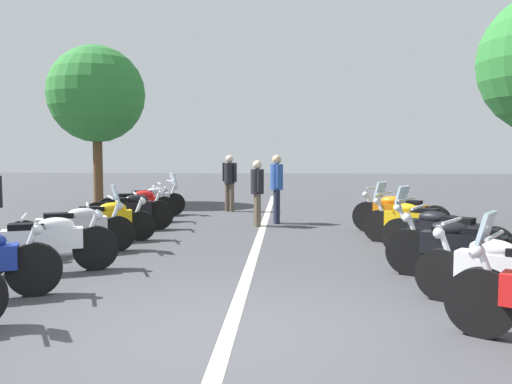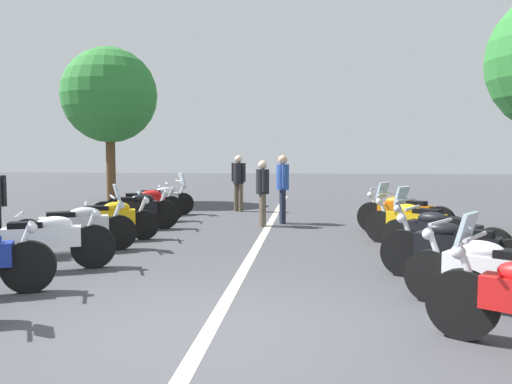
{
  "view_description": "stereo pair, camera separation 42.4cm",
  "coord_description": "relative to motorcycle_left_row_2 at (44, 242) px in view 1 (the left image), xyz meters",
  "views": [
    {
      "loc": [
        -4.95,
        -0.58,
        1.79
      ],
      "look_at": [
        4.68,
        0.0,
        1.06
      ],
      "focal_mm": 36.74,
      "sensor_mm": 36.0,
      "label": 1
    },
    {
      "loc": [
        -4.95,
        -1.0,
        1.79
      ],
      "look_at": [
        4.68,
        0.0,
        1.06
      ],
      "focal_mm": 36.74,
      "sensor_mm": 36.0,
      "label": 2
    }
  ],
  "objects": [
    {
      "name": "roadside_tree_2",
      "position": [
        10.2,
        2.93,
        3.28
      ],
      "size": [
        3.27,
        3.27,
        5.4
      ],
      "color": "brown",
      "rests_on": "ground_plane"
    },
    {
      "name": "motorcycle_right_row_1",
      "position": [
        -1.52,
        -6.03,
        -0.01
      ],
      "size": [
        1.35,
        1.81,
        1.0
      ],
      "rotation": [
        0.0,
        0.0,
        0.95
      ],
      "color": "black",
      "rests_on": "ground_plane"
    },
    {
      "name": "motorcycle_left_row_4",
      "position": [
        2.7,
        0.05,
        -0.02
      ],
      "size": [
        0.94,
        1.95,
        0.98
      ],
      "rotation": [
        0.0,
        0.0,
        -1.21
      ],
      "color": "black",
      "rests_on": "ground_plane"
    },
    {
      "name": "motorcycle_right_row_3",
      "position": [
        1.28,
        -6.13,
        0.0
      ],
      "size": [
        1.45,
        1.82,
        1.21
      ],
      "rotation": [
        0.0,
        0.0,
        0.91
      ],
      "color": "black",
      "rests_on": "ground_plane"
    },
    {
      "name": "bystander_3",
      "position": [
        5.68,
        -3.31,
        0.54
      ],
      "size": [
        0.52,
        0.32,
        1.72
      ],
      "rotation": [
        0.0,
        0.0,
        4.89
      ],
      "color": "#1E2338",
      "rests_on": "ground_plane"
    },
    {
      "name": "motorcycle_left_row_3",
      "position": [
        1.45,
        0.16,
        0.0
      ],
      "size": [
        1.15,
        2.01,
        1.21
      ],
      "rotation": [
        0.0,
        0.0,
        -1.1
      ],
      "color": "black",
      "rests_on": "ground_plane"
    },
    {
      "name": "motorcycle_right_row_4",
      "position": [
        2.69,
        -5.97,
        -0.0
      ],
      "size": [
        1.32,
        1.78,
        1.21
      ],
      "rotation": [
        0.0,
        0.0,
        0.95
      ],
      "color": "black",
      "rests_on": "ground_plane"
    },
    {
      "name": "bystander_2",
      "position": [
        8.28,
        -1.83,
        0.53
      ],
      "size": [
        0.32,
        0.47,
        1.7
      ],
      "rotation": [
        0.0,
        0.0,
        2.59
      ],
      "color": "brown",
      "rests_on": "ground_plane"
    },
    {
      "name": "motorcycle_left_row_6",
      "position": [
        5.59,
        0.23,
        -0.01
      ],
      "size": [
        0.95,
        1.94,
        1.01
      ],
      "rotation": [
        0.0,
        0.0,
        -1.19
      ],
      "color": "black",
      "rests_on": "ground_plane"
    },
    {
      "name": "ground_plane",
      "position": [
        -2.48,
        -3.0,
        -0.47
      ],
      "size": [
        80.0,
        80.0,
        0.0
      ],
      "primitive_type": "plane",
      "color": "#424247"
    },
    {
      "name": "motorcycle_left_row_7",
      "position": [
        6.94,
        0.24,
        -0.0
      ],
      "size": [
        1.17,
        1.82,
        1.2
      ],
      "rotation": [
        0.0,
        0.0,
        -1.03
      ],
      "color": "black",
      "rests_on": "ground_plane"
    },
    {
      "name": "motorcycle_left_row_5",
      "position": [
        4.25,
        0.03,
        -0.0
      ],
      "size": [
        0.86,
        1.97,
        1.02
      ],
      "rotation": [
        0.0,
        0.0,
        -1.25
      ],
      "color": "black",
      "rests_on": "ground_plane"
    },
    {
      "name": "motorcycle_right_row_2",
      "position": [
        -0.12,
        -5.98,
        0.0
      ],
      "size": [
        1.14,
        1.94,
        1.02
      ],
      "rotation": [
        0.0,
        0.0,
        1.08
      ],
      "color": "black",
      "rests_on": "ground_plane"
    },
    {
      "name": "bystander_0",
      "position": [
        5.15,
        -2.85,
        0.46
      ],
      "size": [
        0.52,
        0.32,
        1.6
      ],
      "rotation": [
        0.0,
        0.0,
        1.81
      ],
      "color": "brown",
      "rests_on": "ground_plane"
    },
    {
      "name": "lane_centre_stripe",
      "position": [
        2.76,
        -3.0,
        -0.46
      ],
      "size": [
        22.43,
        0.16,
        0.01
      ],
      "primitive_type": "cube",
      "color": "beige",
      "rests_on": "ground_plane"
    },
    {
      "name": "motorcycle_right_row_5",
      "position": [
        4.08,
        -6.01,
        0.0
      ],
      "size": [
        1.26,
        1.94,
        1.02
      ],
      "rotation": [
        0.0,
        0.0,
        1.02
      ],
      "color": "black",
      "rests_on": "ground_plane"
    },
    {
      "name": "motorcycle_left_row_2",
      "position": [
        0.0,
        0.0,
        0.0
      ],
      "size": [
        1.0,
        2.04,
        1.02
      ],
      "rotation": [
        0.0,
        0.0,
        -1.18
      ],
      "color": "black",
      "rests_on": "ground_plane"
    }
  ]
}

